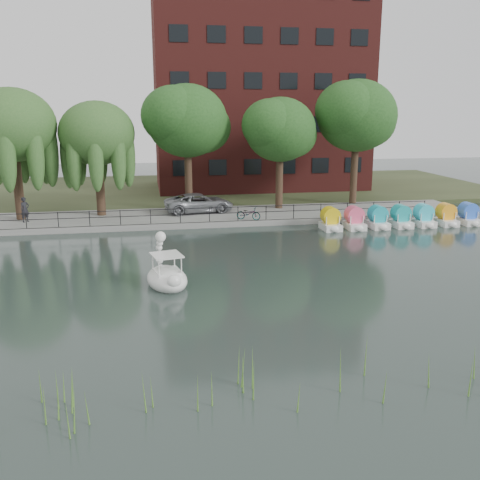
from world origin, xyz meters
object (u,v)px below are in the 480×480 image
object	(u,v)px
minivan	(199,201)
pedestrian	(25,208)
bicycle	(249,213)
swan_boat	(167,275)

from	to	relation	value
minivan	pedestrian	distance (m)	12.19
bicycle	swan_boat	world-z (taller)	swan_boat
minivan	pedestrian	world-z (taller)	pedestrian
minivan	swan_boat	xyz separation A→B (m)	(-3.11, -15.64, -0.70)
pedestrian	swan_boat	bearing A→B (deg)	-100.16
pedestrian	minivan	bearing A→B (deg)	-35.61
pedestrian	swan_boat	world-z (taller)	same
bicycle	minivan	bearing A→B (deg)	69.89
minivan	bicycle	bearing A→B (deg)	-145.64
minivan	swan_boat	distance (m)	15.96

